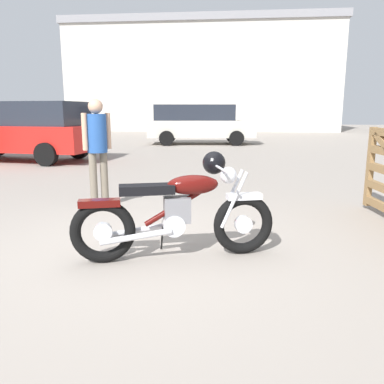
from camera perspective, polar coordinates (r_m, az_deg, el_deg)
The scene contains 6 objects.
ground_plane at distance 4.42m, azimuth -6.77°, elevation -8.00°, with size 80.00×80.00×0.00m, color gray.
vintage_motorcycle at distance 3.99m, azimuth -1.75°, elevation -2.72°, with size 2.02×0.90×1.07m.
bystander at distance 6.18m, azimuth -13.65°, elevation 7.09°, with size 0.35×0.34×1.66m.
pale_sedan_back at distance 12.86m, azimuth -23.75°, elevation 8.36°, with size 4.87×2.37×1.74m.
blue_hatchback_right at distance 17.77m, azimuth 0.99°, elevation 10.02°, with size 4.86×2.35×1.74m.
industrial_building at distance 32.46m, azimuth 1.69°, elevation 16.21°, with size 20.03×8.97×7.96m.
Camera 1 is at (0.99, -4.04, 1.49)m, focal length 36.63 mm.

